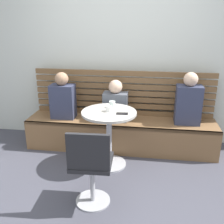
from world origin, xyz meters
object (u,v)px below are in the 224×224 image
object	(u,v)px
booth_bench	(120,134)
cup_glass_short	(112,104)
cafe_table	(109,128)
person_adult	(188,101)
white_chair	(91,166)
person_child_middle	(115,103)
phone_on_table	(122,114)
cup_ceramic_white	(109,109)
person_child_left	(63,98)

from	to	relation	value
booth_bench	cup_glass_short	size ratio (longest dim) A/B	33.75
cafe_table	person_adult	distance (m)	1.16
white_chair	person_adult	bearing A→B (deg)	51.45
person_child_middle	phone_on_table	world-z (taller)	person_child_middle
booth_bench	cup_ceramic_white	world-z (taller)	cup_ceramic_white
phone_on_table	white_chair	bearing A→B (deg)	160.23
person_adult	person_child_middle	world-z (taller)	person_adult
white_chair	person_child_left	world-z (taller)	person_child_left
cafe_table	phone_on_table	bearing A→B (deg)	-19.97
booth_bench	person_adult	bearing A→B (deg)	1.09
phone_on_table	cafe_table	bearing A→B (deg)	66.53
booth_bench	cup_glass_short	distance (m)	0.65
booth_bench	person_child_middle	size ratio (longest dim) A/B	4.62
white_chair	person_child_left	distance (m)	1.50
person_child_middle	cup_ceramic_white	bearing A→B (deg)	-91.81
cafe_table	person_child_left	distance (m)	0.92
white_chair	person_child_left	bearing A→B (deg)	118.30
white_chair	cup_ceramic_white	size ratio (longest dim) A/B	10.63
booth_bench	cup_glass_short	xyz separation A→B (m)	(-0.07, -0.33, 0.56)
booth_bench	white_chair	xyz separation A→B (m)	(-0.14, -1.31, 0.24)
cafe_table	cup_ceramic_white	bearing A→B (deg)	109.01
booth_bench	person_child_middle	world-z (taller)	person_child_middle
white_chair	cup_glass_short	xyz separation A→B (m)	(0.06, 0.99, 0.32)
white_chair	cafe_table	bearing A→B (deg)	86.45
person_child_middle	cup_ceramic_white	distance (m)	0.50
cup_ceramic_white	person_child_middle	bearing A→B (deg)	88.19
person_adult	cup_glass_short	size ratio (longest dim) A/B	8.94
person_adult	white_chair	bearing A→B (deg)	-128.55
person_child_middle	person_child_left	bearing A→B (deg)	-179.30
booth_bench	white_chair	size ratio (longest dim) A/B	3.18
person_adult	cup_ceramic_white	xyz separation A→B (m)	(-1.01, -0.51, 0.02)
white_chair	phone_on_table	world-z (taller)	white_chair
cafe_table	white_chair	bearing A→B (deg)	-93.55
booth_bench	cup_ceramic_white	size ratio (longest dim) A/B	33.75
cafe_table	phone_on_table	world-z (taller)	phone_on_table
person_adult	person_child_middle	xyz separation A→B (m)	(-1.00, -0.02, -0.06)
cup_glass_short	person_child_left	bearing A→B (deg)	157.67
white_chair	person_child_middle	xyz separation A→B (m)	(0.06, 1.31, 0.23)
cup_ceramic_white	cup_glass_short	bearing A→B (deg)	84.28
person_child_left	cup_glass_short	distance (m)	0.83
booth_bench	phone_on_table	xyz separation A→B (m)	(0.08, -0.56, 0.52)
person_child_middle	cup_glass_short	bearing A→B (deg)	-89.78
person_child_left	cup_glass_short	bearing A→B (deg)	-22.33
white_chair	cup_glass_short	size ratio (longest dim) A/B	10.63
booth_bench	cup_ceramic_white	distance (m)	0.75
cafe_table	person_child_middle	xyz separation A→B (m)	(0.01, 0.50, 0.18)
person_adult	cup_ceramic_white	distance (m)	1.13
person_child_left	cup_ceramic_white	bearing A→B (deg)	-32.71
white_chair	cup_glass_short	distance (m)	1.04
phone_on_table	cup_ceramic_white	bearing A→B (deg)	64.78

